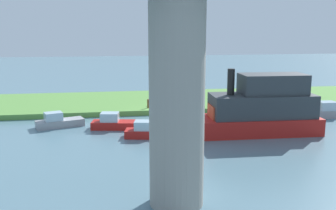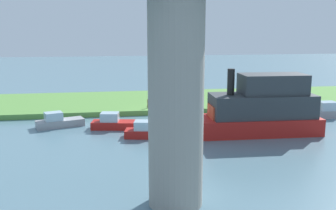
{
  "view_description": "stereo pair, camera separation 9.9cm",
  "coord_description": "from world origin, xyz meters",
  "px_view_note": "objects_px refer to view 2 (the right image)",
  "views": [
    {
      "loc": [
        5.59,
        36.8,
        8.45
      ],
      "look_at": [
        0.64,
        5.0,
        2.0
      ],
      "focal_mm": 41.79,
      "sensor_mm": 36.0,
      "label": 1
    },
    {
      "loc": [
        5.49,
        36.81,
        8.45
      ],
      "look_at": [
        0.64,
        5.0,
        2.0
      ],
      "focal_mm": 41.79,
      "sensor_mm": 36.0,
      "label": 2
    }
  ],
  "objects_px": {
    "bridge_pylon": "(176,101)",
    "mooring_post": "(148,104)",
    "skiff_small": "(59,122)",
    "pontoon_yellow": "(115,123)",
    "motorboat_red": "(259,110)",
    "motorboat_white": "(149,132)",
    "person_on_bank": "(157,98)",
    "houseboat_blue": "(331,112)"
  },
  "relations": [
    {
      "from": "skiff_small",
      "to": "houseboat_blue",
      "type": "xyz_separation_m",
      "value": [
        -25.24,
        0.05,
        0.06
      ]
    },
    {
      "from": "bridge_pylon",
      "to": "mooring_post",
      "type": "distance_m",
      "value": 20.94
    },
    {
      "from": "bridge_pylon",
      "to": "houseboat_blue",
      "type": "distance_m",
      "value": 24.43
    },
    {
      "from": "motorboat_red",
      "to": "skiff_small",
      "type": "xyz_separation_m",
      "value": [
        16.22,
        -4.53,
        -1.47
      ]
    },
    {
      "from": "motorboat_red",
      "to": "pontoon_yellow",
      "type": "distance_m",
      "value": 11.99
    },
    {
      "from": "houseboat_blue",
      "to": "skiff_small",
      "type": "bearing_deg",
      "value": -0.11
    },
    {
      "from": "mooring_post",
      "to": "skiff_small",
      "type": "relative_size",
      "value": 0.21
    },
    {
      "from": "bridge_pylon",
      "to": "skiff_small",
      "type": "height_order",
      "value": "bridge_pylon"
    },
    {
      "from": "bridge_pylon",
      "to": "person_on_bank",
      "type": "xyz_separation_m",
      "value": [
        -1.83,
        -22.25,
        -3.9
      ]
    },
    {
      "from": "mooring_post",
      "to": "houseboat_blue",
      "type": "height_order",
      "value": "houseboat_blue"
    },
    {
      "from": "motorboat_white",
      "to": "person_on_bank",
      "type": "bearing_deg",
      "value": -100.43
    },
    {
      "from": "bridge_pylon",
      "to": "motorboat_white",
      "type": "height_order",
      "value": "bridge_pylon"
    },
    {
      "from": "mooring_post",
      "to": "skiff_small",
      "type": "height_order",
      "value": "mooring_post"
    },
    {
      "from": "motorboat_red",
      "to": "mooring_post",
      "type": "bearing_deg",
      "value": -47.97
    },
    {
      "from": "motorboat_white",
      "to": "pontoon_yellow",
      "type": "bearing_deg",
      "value": -50.5
    },
    {
      "from": "mooring_post",
      "to": "pontoon_yellow",
      "type": "relative_size",
      "value": 0.2
    },
    {
      "from": "skiff_small",
      "to": "pontoon_yellow",
      "type": "relative_size",
      "value": 0.98
    },
    {
      "from": "skiff_small",
      "to": "motorboat_white",
      "type": "height_order",
      "value": "skiff_small"
    },
    {
      "from": "mooring_post",
      "to": "houseboat_blue",
      "type": "xyz_separation_m",
      "value": [
        -17.04,
        4.43,
        -0.41
      ]
    },
    {
      "from": "person_on_bank",
      "to": "houseboat_blue",
      "type": "xyz_separation_m",
      "value": [
        -15.99,
        6.17,
        -0.67
      ]
    },
    {
      "from": "skiff_small",
      "to": "bridge_pylon",
      "type": "bearing_deg",
      "value": 114.72
    },
    {
      "from": "mooring_post",
      "to": "motorboat_red",
      "type": "height_order",
      "value": "motorboat_red"
    },
    {
      "from": "bridge_pylon",
      "to": "motorboat_white",
      "type": "xyz_separation_m",
      "value": [
        0.1,
        -11.73,
        -4.64
      ]
    },
    {
      "from": "mooring_post",
      "to": "motorboat_white",
      "type": "height_order",
      "value": "mooring_post"
    },
    {
      "from": "person_on_bank",
      "to": "pontoon_yellow",
      "type": "height_order",
      "value": "person_on_bank"
    },
    {
      "from": "bridge_pylon",
      "to": "houseboat_blue",
      "type": "relative_size",
      "value": 2.26
    },
    {
      "from": "motorboat_red",
      "to": "motorboat_white",
      "type": "distance_m",
      "value": 9.03
    },
    {
      "from": "person_on_bank",
      "to": "houseboat_blue",
      "type": "relative_size",
      "value": 0.31
    },
    {
      "from": "mooring_post",
      "to": "pontoon_yellow",
      "type": "height_order",
      "value": "mooring_post"
    },
    {
      "from": "motorboat_white",
      "to": "pontoon_yellow",
      "type": "distance_m",
      "value": 4.01
    },
    {
      "from": "person_on_bank",
      "to": "motorboat_white",
      "type": "distance_m",
      "value": 10.72
    },
    {
      "from": "pontoon_yellow",
      "to": "houseboat_blue",
      "type": "xyz_separation_m",
      "value": [
        -20.48,
        -1.25,
        0.04
      ]
    },
    {
      "from": "motorboat_white",
      "to": "skiff_small",
      "type": "bearing_deg",
      "value": -30.97
    },
    {
      "from": "skiff_small",
      "to": "houseboat_blue",
      "type": "relative_size",
      "value": 0.93
    },
    {
      "from": "person_on_bank",
      "to": "skiff_small",
      "type": "bearing_deg",
      "value": 33.48
    },
    {
      "from": "skiff_small",
      "to": "pontoon_yellow",
      "type": "distance_m",
      "value": 4.94
    },
    {
      "from": "motorboat_red",
      "to": "houseboat_blue",
      "type": "distance_m",
      "value": 10.17
    },
    {
      "from": "motorboat_red",
      "to": "houseboat_blue",
      "type": "relative_size",
      "value": 2.3
    },
    {
      "from": "pontoon_yellow",
      "to": "person_on_bank",
      "type": "bearing_deg",
      "value": -121.17
    },
    {
      "from": "bridge_pylon",
      "to": "mooring_post",
      "type": "bearing_deg",
      "value": -92.17
    },
    {
      "from": "bridge_pylon",
      "to": "person_on_bank",
      "type": "bearing_deg",
      "value": -94.71
    },
    {
      "from": "mooring_post",
      "to": "pontoon_yellow",
      "type": "xyz_separation_m",
      "value": [
        3.43,
        5.67,
        -0.45
      ]
    }
  ]
}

